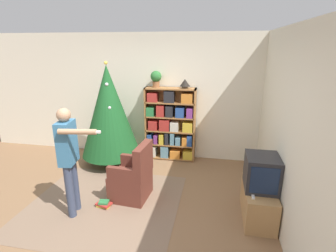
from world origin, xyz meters
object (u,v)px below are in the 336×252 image
christmas_tree (109,111)px  television (262,172)px  standing_person (69,154)px  table_lamp (185,83)px  potted_plant (156,78)px  bookshelf (170,125)px  armchair (133,179)px

christmas_tree → television: bearing=-25.6°
standing_person → table_lamp: bearing=140.2°
table_lamp → television: bearing=-53.9°
television → table_lamp: (-1.29, 1.77, 0.93)m
potted_plant → christmas_tree: bearing=-150.9°
potted_plant → television: bearing=-43.4°
table_lamp → potted_plant: bearing=180.0°
potted_plant → bookshelf: bearing=-1.3°
bookshelf → potted_plant: (-0.29, 0.01, 0.98)m
potted_plant → armchair: bearing=-90.5°
armchair → television: bearing=89.9°
armchair → table_lamp: size_ratio=4.60×
christmas_tree → standing_person: bearing=-85.9°
bookshelf → armchair: bearing=-100.8°
christmas_tree → armchair: size_ratio=2.25×
bookshelf → television: (1.58, -1.76, -0.04)m
television → standing_person: bearing=-171.5°
standing_person → table_lamp: 2.62m
armchair → potted_plant: size_ratio=2.80×
television → potted_plant: 2.77m
television → potted_plant: (-1.87, 1.77, 1.02)m
bookshelf → standing_person: size_ratio=0.98×
television → standing_person: 2.63m
television → bookshelf: bearing=131.9°
armchair → standing_person: (-0.71, -0.54, 0.60)m
table_lamp → bookshelf: bearing=-178.7°
bookshelf → christmas_tree: christmas_tree is taller
standing_person → table_lamp: (1.31, 2.16, 0.71)m
standing_person → potted_plant: potted_plant is taller
christmas_tree → table_lamp: 1.59m
christmas_tree → standing_person: size_ratio=1.32×
television → christmas_tree: 3.04m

